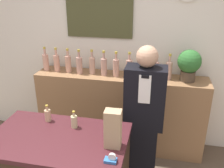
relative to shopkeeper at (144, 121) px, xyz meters
name	(u,v)px	position (x,y,z in m)	size (l,w,h in m)	color
back_wall	(120,44)	(-0.41, 0.87, 0.57)	(5.20, 0.09, 2.70)	silver
back_shelf	(120,112)	(-0.35, 0.61, -0.27)	(2.14, 0.38, 1.02)	#8E6642
shopkeeper	(144,121)	(0.00, 0.00, 0.00)	(0.40, 0.25, 1.57)	black
potted_plant	(189,64)	(0.44, 0.62, 0.45)	(0.27, 0.27, 0.37)	#4C3D2D
paper_bag	(113,129)	(-0.19, -0.65, 0.29)	(0.13, 0.10, 0.31)	tan
tape_dispenser	(111,159)	(-0.16, -0.83, 0.16)	(0.09, 0.06, 0.07)	#2D66A8
counter_bottle_1	(48,115)	(-0.85, -0.40, 0.19)	(0.06, 0.06, 0.16)	tan
counter_bottle_2	(74,121)	(-0.58, -0.45, 0.19)	(0.06, 0.06, 0.16)	tan
shelf_bottle_0	(46,61)	(-1.35, 0.63, 0.35)	(0.08, 0.08, 0.31)	tan
shelf_bottle_1	(57,62)	(-1.19, 0.62, 0.35)	(0.08, 0.08, 0.31)	tan
shelf_bottle_2	(68,63)	(-1.03, 0.62, 0.35)	(0.08, 0.08, 0.31)	tan
shelf_bottle_3	(79,65)	(-0.87, 0.60, 0.35)	(0.08, 0.08, 0.31)	tan
shelf_bottle_4	(92,65)	(-0.72, 0.63, 0.35)	(0.08, 0.08, 0.31)	tan
shelf_bottle_5	(104,66)	(-0.56, 0.60, 0.35)	(0.08, 0.08, 0.31)	tan
shelf_bottle_6	(116,67)	(-0.40, 0.60, 0.35)	(0.08, 0.08, 0.31)	tan
shelf_bottle_7	(129,68)	(-0.25, 0.61, 0.35)	(0.08, 0.08, 0.31)	tan
shelf_bottle_8	(142,69)	(-0.09, 0.60, 0.35)	(0.08, 0.08, 0.31)	tan
shelf_bottle_9	(155,70)	(0.07, 0.60, 0.35)	(0.08, 0.08, 0.31)	tan
shelf_bottle_10	(169,70)	(0.22, 0.63, 0.35)	(0.08, 0.08, 0.31)	tan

